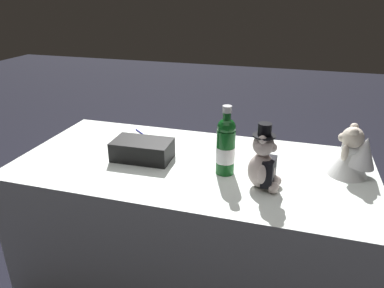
{
  "coord_description": "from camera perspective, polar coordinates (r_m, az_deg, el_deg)",
  "views": [
    {
      "loc": [
        -0.45,
        1.51,
        1.48
      ],
      "look_at": [
        0.0,
        0.0,
        0.8
      ],
      "focal_mm": 33.63,
      "sensor_mm": 36.0,
      "label": 1
    }
  ],
  "objects": [
    {
      "name": "ground_plane",
      "position": [
        2.16,
        -0.0,
        -19.87
      ],
      "size": [
        12.0,
        12.0,
        0.0
      ],
      "primitive_type": "plane",
      "color": "black"
    },
    {
      "name": "reception_table",
      "position": [
        1.94,
        -0.0,
        -12.31
      ],
      "size": [
        1.72,
        0.82,
        0.7
      ],
      "primitive_type": "cube",
      "color": "white",
      "rests_on": "ground_plane"
    },
    {
      "name": "teddy_bear_groom",
      "position": [
        1.53,
        11.35,
        -3.04
      ],
      "size": [
        0.15,
        0.15,
        0.29
      ],
      "color": "silver",
      "rests_on": "reception_table"
    },
    {
      "name": "teddy_bear_bride",
      "position": [
        1.76,
        24.2,
        -1.48
      ],
      "size": [
        0.23,
        0.18,
        0.24
      ],
      "color": "white",
      "rests_on": "reception_table"
    },
    {
      "name": "champagne_bottle",
      "position": [
        1.61,
        5.37,
        -0.23
      ],
      "size": [
        0.09,
        0.09,
        0.32
      ],
      "color": "#104F1A",
      "rests_on": "reception_table"
    },
    {
      "name": "signing_pen",
      "position": [
        2.13,
        -8.04,
        1.71
      ],
      "size": [
        0.11,
        0.1,
        0.01
      ],
      "color": "navy",
      "rests_on": "reception_table"
    },
    {
      "name": "gift_case_black",
      "position": [
        1.8,
        -7.87,
        -0.91
      ],
      "size": [
        0.29,
        0.18,
        0.1
      ],
      "color": "black",
      "rests_on": "reception_table"
    }
  ]
}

